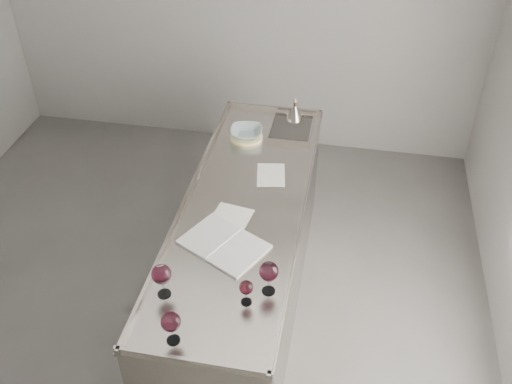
% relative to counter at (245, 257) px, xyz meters
% --- Properties ---
extents(room_shell, '(4.54, 5.04, 2.84)m').
position_rel_counter_xyz_m(room_shell, '(-0.50, -0.30, 0.93)').
color(room_shell, '#514F4C').
rests_on(room_shell, ground).
extents(counter, '(0.77, 2.42, 0.97)m').
position_rel_counter_xyz_m(counter, '(0.00, 0.00, 0.00)').
color(counter, gray).
rests_on(counter, ground).
extents(wine_glass_left, '(0.10, 0.10, 0.21)m').
position_rel_counter_xyz_m(wine_glass_left, '(-0.26, -0.81, 0.61)').
color(wine_glass_left, white).
rests_on(wine_glass_left, counter).
extents(wine_glass_middle, '(0.10, 0.10, 0.19)m').
position_rel_counter_xyz_m(wine_glass_middle, '(-0.13, -1.08, 0.60)').
color(wine_glass_middle, white).
rests_on(wine_glass_middle, counter).
extents(wine_glass_right, '(0.10, 0.10, 0.20)m').
position_rel_counter_xyz_m(wine_glass_right, '(0.27, -0.68, 0.61)').
color(wine_glass_right, white).
rests_on(wine_glass_right, counter).
extents(wine_glass_small, '(0.07, 0.07, 0.15)m').
position_rel_counter_xyz_m(wine_glass_small, '(0.17, -0.78, 0.57)').
color(wine_glass_small, white).
rests_on(wine_glass_small, counter).
extents(notebook, '(0.56, 0.50, 0.02)m').
position_rel_counter_xyz_m(notebook, '(-0.04, -0.38, 0.47)').
color(notebook, white).
rests_on(notebook, counter).
extents(loose_paper_top, '(0.28, 0.36, 0.00)m').
position_rel_counter_xyz_m(loose_paper_top, '(-0.06, -0.19, 0.47)').
color(loose_paper_top, silver).
rests_on(loose_paper_top, counter).
extents(loose_paper_under, '(0.22, 0.29, 0.00)m').
position_rel_counter_xyz_m(loose_paper_under, '(0.12, 0.33, 0.47)').
color(loose_paper_under, silver).
rests_on(loose_paper_under, counter).
extents(trivet, '(0.30, 0.30, 0.02)m').
position_rel_counter_xyz_m(trivet, '(-0.13, 0.75, 0.48)').
color(trivet, beige).
rests_on(trivet, counter).
extents(ceramic_bowl, '(0.26, 0.26, 0.06)m').
position_rel_counter_xyz_m(ceramic_bowl, '(-0.13, 0.75, 0.52)').
color(ceramic_bowl, '#93A8AB').
rests_on(ceramic_bowl, trivet).
extents(wine_funnel, '(0.13, 0.13, 0.19)m').
position_rel_counter_xyz_m(wine_funnel, '(0.18, 1.08, 0.53)').
color(wine_funnel, '#9C958B').
rests_on(wine_funnel, counter).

